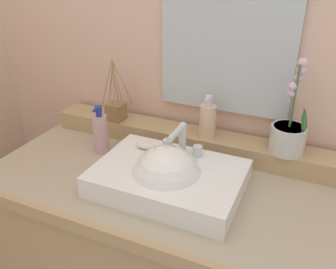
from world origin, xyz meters
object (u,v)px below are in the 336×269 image
soap_dispenser (208,120)px  reed_diffuser (116,111)px  soap_bar (146,145)px  lotion_bottle (101,133)px  sink_basin (168,179)px  potted_plant (289,132)px

soap_dispenser → reed_diffuser: bearing=-178.5°
soap_dispenser → reed_diffuser: reed_diffuser is taller
soap_bar → lotion_bottle: size_ratio=0.38×
soap_bar → soap_dispenser: (0.16, 0.18, 0.05)m
reed_diffuser → lotion_bottle: 0.14m
soap_bar → sink_basin: bearing=-37.3°
reed_diffuser → lotion_bottle: reed_diffuser is taller
potted_plant → soap_dispenser: (-0.28, -0.00, -0.01)m
sink_basin → reed_diffuser: reed_diffuser is taller
sink_basin → lotion_bottle: size_ratio=2.50×
potted_plant → soap_dispenser: bearing=-179.7°
sink_basin → reed_diffuser: (-0.35, 0.26, 0.07)m
sink_basin → soap_bar: sink_basin is taller
potted_plant → reed_diffuser: (-0.67, -0.01, -0.03)m
lotion_bottle → soap_bar: bearing=-7.9°
sink_basin → soap_bar: 0.17m
reed_diffuser → soap_dispenser: bearing=1.5°
soap_bar → lotion_bottle: bearing=172.1°
sink_basin → soap_dispenser: (0.04, 0.27, 0.10)m
lotion_bottle → sink_basin: bearing=-20.7°
potted_plant → sink_basin: bearing=-139.3°
sink_basin → soap_dispenser: bearing=82.5°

